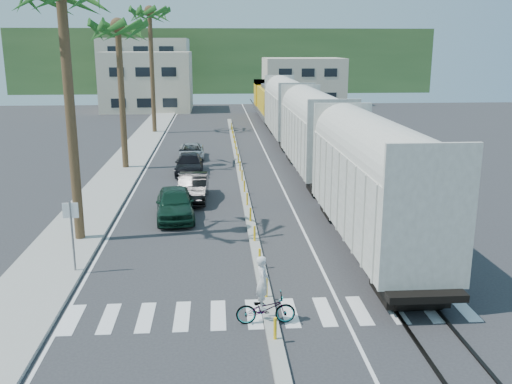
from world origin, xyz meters
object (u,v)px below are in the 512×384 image
(street_sign, at_px, (72,226))
(car_lead, at_px, (175,203))
(cyclist, at_px, (265,302))
(car_second, at_px, (193,187))

(street_sign, relative_size, car_lead, 0.61)
(car_lead, xyz_separation_m, cyclist, (3.66, -11.96, -0.06))
(car_second, xyz_separation_m, cyclist, (2.85, -15.51, -0.02))
(street_sign, bearing_deg, car_second, 68.57)
(car_lead, height_order, cyclist, cyclist)
(street_sign, bearing_deg, cyclist, -33.29)
(street_sign, bearing_deg, car_lead, 64.72)
(car_lead, bearing_deg, cyclist, -77.98)
(street_sign, distance_m, car_second, 11.71)
(street_sign, relative_size, car_second, 0.64)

